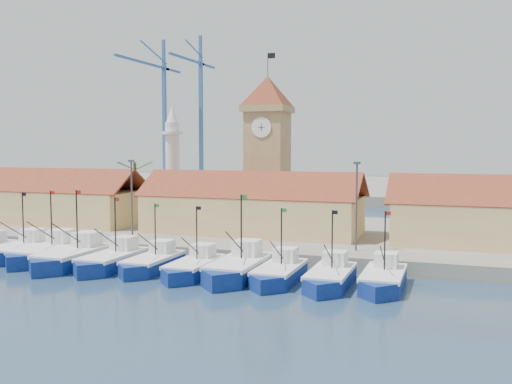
% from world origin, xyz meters
% --- Properties ---
extents(ground, '(400.00, 400.00, 0.00)m').
position_xyz_m(ground, '(0.00, 0.00, 0.00)').
color(ground, navy).
rests_on(ground, ground).
extents(quay, '(140.00, 32.00, 1.50)m').
position_xyz_m(quay, '(0.00, 24.00, 0.75)').
color(quay, gray).
rests_on(quay, ground).
extents(terminal, '(240.00, 80.00, 2.00)m').
position_xyz_m(terminal, '(0.00, 110.00, 1.00)').
color(terminal, gray).
rests_on(terminal, ground).
extents(boat_1, '(3.62, 9.93, 7.51)m').
position_xyz_m(boat_1, '(-20.74, 3.25, 0.78)').
color(boat_1, navy).
rests_on(boat_1, ground).
extents(boat_2, '(3.78, 10.35, 7.83)m').
position_xyz_m(boat_2, '(-16.87, 3.01, 0.81)').
color(boat_2, navy).
rests_on(boat_2, ground).
extents(boat_3, '(3.91, 10.71, 8.10)m').
position_xyz_m(boat_3, '(-12.76, 1.79, 0.84)').
color(boat_3, navy).
rests_on(boat_3, ground).
extents(boat_4, '(3.58, 9.81, 7.43)m').
position_xyz_m(boat_4, '(-8.40, 2.09, 0.77)').
color(boat_4, navy).
rests_on(boat_4, ground).
extents(boat_5, '(3.32, 9.09, 6.88)m').
position_xyz_m(boat_5, '(-4.17, 2.58, 0.71)').
color(boat_5, navy).
rests_on(boat_5, ground).
extents(boat_6, '(3.31, 9.06, 6.86)m').
position_xyz_m(boat_6, '(0.55, 2.00, 0.71)').
color(boat_6, navy).
rests_on(boat_6, ground).
extents(boat_7, '(3.89, 10.67, 8.07)m').
position_xyz_m(boat_7, '(4.80, 2.44, 0.83)').
color(boat_7, navy).
rests_on(boat_7, ground).
extents(boat_8, '(3.35, 9.17, 6.94)m').
position_xyz_m(boat_8, '(8.75, 2.29, 0.72)').
color(boat_8, navy).
rests_on(boat_8, ground).
extents(boat_9, '(3.34, 9.16, 6.93)m').
position_xyz_m(boat_9, '(13.39, 2.15, 0.72)').
color(boat_9, navy).
rests_on(boat_9, ground).
extents(boat_10, '(3.34, 9.15, 6.93)m').
position_xyz_m(boat_10, '(17.79, 2.95, 0.72)').
color(boat_10, navy).
rests_on(boat_10, ground).
extents(hall_left, '(31.20, 10.13, 7.61)m').
position_xyz_m(hall_left, '(-32.00, 20.00, 3.99)').
color(hall_left, '#DFC37A').
rests_on(hall_left, quay).
extents(hall_center, '(27.04, 10.13, 7.61)m').
position_xyz_m(hall_center, '(0.00, 20.00, 3.99)').
color(hall_center, '#DFC37A').
rests_on(hall_center, quay).
extents(clock_tower, '(5.80, 5.80, 22.70)m').
position_xyz_m(clock_tower, '(0.00, 26.00, 11.96)').
color(clock_tower, tan).
rests_on(clock_tower, quay).
extents(minaret, '(3.00, 3.00, 16.30)m').
position_xyz_m(minaret, '(-15.00, 28.00, 9.73)').
color(minaret, silver).
rests_on(minaret, quay).
extents(palm_tree, '(5.60, 5.03, 8.39)m').
position_xyz_m(palm_tree, '(-20.00, 26.00, 6.25)').
color(palm_tree, brown).
rests_on(palm_tree, quay).
extents(lamp_posts, '(80.70, 0.25, 9.03)m').
position_xyz_m(lamp_posts, '(0.50, 12.00, 6.48)').
color(lamp_posts, '#3F3F44').
rests_on(lamp_posts, quay).
extents(crane_blue_far, '(1.00, 35.03, 40.53)m').
position_xyz_m(crane_blue_far, '(-56.01, 100.19, 24.68)').
color(crane_blue_far, '#325B98').
rests_on(crane_blue_far, terminal).
extents(crane_blue_near, '(1.00, 29.27, 42.26)m').
position_xyz_m(crane_blue_near, '(-47.23, 107.06, 25.17)').
color(crane_blue_near, '#325B98').
rests_on(crane_blue_near, terminal).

